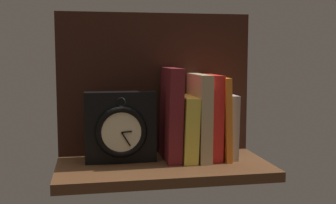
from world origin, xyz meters
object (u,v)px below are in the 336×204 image
(book_yellow_seinlanguage, at_px, (186,127))
(book_maroon_dawkins, at_px, (171,114))
(book_orange_pandolfini, at_px, (220,117))
(book_tan_shortstories, at_px, (199,116))
(framed_clock, at_px, (121,128))
(book_gray_chess, at_px, (228,126))
(book_red_requiem, at_px, (211,116))

(book_yellow_seinlanguage, bearing_deg, book_maroon_dawkins, 180.00)
(book_yellow_seinlanguage, xyz_separation_m, book_orange_pandolfini, (0.10, 0.00, 0.03))
(book_tan_shortstories, height_order, framed_clock, book_tan_shortstories)
(book_yellow_seinlanguage, xyz_separation_m, framed_clock, (-0.18, -0.01, 0.01))
(book_orange_pandolfini, relative_size, framed_clock, 1.19)
(book_maroon_dawkins, height_order, framed_clock, book_maroon_dawkins)
(book_maroon_dawkins, distance_m, book_gray_chess, 0.17)
(book_red_requiem, height_order, book_gray_chess, book_red_requiem)
(book_tan_shortstories, xyz_separation_m, book_red_requiem, (0.03, 0.00, -0.00))
(framed_clock, bearing_deg, book_tan_shortstories, 1.61)
(book_maroon_dawkins, xyz_separation_m, book_yellow_seinlanguage, (0.04, 0.00, -0.04))
(book_yellow_seinlanguage, height_order, book_gray_chess, book_gray_chess)
(book_yellow_seinlanguage, xyz_separation_m, book_red_requiem, (0.07, 0.00, 0.03))
(book_yellow_seinlanguage, relative_size, book_orange_pandolfini, 0.77)
(book_maroon_dawkins, bearing_deg, book_orange_pandolfini, 0.00)
(book_tan_shortstories, distance_m, book_red_requiem, 0.03)
(book_maroon_dawkins, relative_size, framed_clock, 1.33)
(book_maroon_dawkins, height_order, book_gray_chess, book_maroon_dawkins)
(book_tan_shortstories, height_order, book_gray_chess, book_tan_shortstories)
(book_gray_chess, xyz_separation_m, framed_clock, (-0.30, -0.01, 0.00))
(book_orange_pandolfini, height_order, book_gray_chess, book_orange_pandolfini)
(book_tan_shortstories, relative_size, book_red_requiem, 1.01)
(book_red_requiem, bearing_deg, book_yellow_seinlanguage, 180.00)
(book_maroon_dawkins, xyz_separation_m, book_gray_chess, (0.16, 0.00, -0.04))
(book_maroon_dawkins, height_order, book_red_requiem, book_maroon_dawkins)
(book_gray_chess, bearing_deg, book_tan_shortstories, 180.00)
(book_yellow_seinlanguage, distance_m, book_red_requiem, 0.08)
(book_tan_shortstories, bearing_deg, book_gray_chess, 0.00)
(book_yellow_seinlanguage, height_order, book_tan_shortstories, book_tan_shortstories)
(book_orange_pandolfini, bearing_deg, book_maroon_dawkins, 180.00)
(book_tan_shortstories, bearing_deg, book_red_requiem, 0.00)
(book_orange_pandolfini, bearing_deg, book_gray_chess, 0.00)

